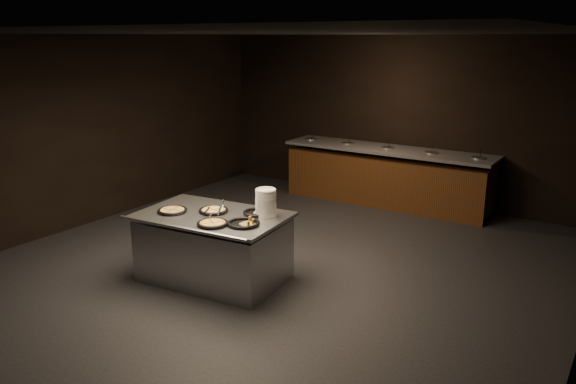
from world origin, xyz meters
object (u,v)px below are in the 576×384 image
at_px(plate_stack, 266,203).
at_px(pan_veggie_whole, 172,211).
at_px(serving_counter, 214,248).
at_px(pan_cheese_whole, 214,210).

height_order(plate_stack, pan_veggie_whole, plate_stack).
xyz_separation_m(serving_counter, pan_cheese_whole, (-0.04, 0.07, 0.45)).
bearing_deg(pan_cheese_whole, serving_counter, -59.45).
xyz_separation_m(serving_counter, plate_stack, (0.57, 0.29, 0.59)).
relative_size(plate_stack, pan_cheese_whole, 0.91).
relative_size(plate_stack, pan_veggie_whole, 0.91).
distance_m(pan_veggie_whole, pan_cheese_whole, 0.49).
bearing_deg(serving_counter, plate_stack, 21.31).
distance_m(serving_counter, pan_cheese_whole, 0.46).
bearing_deg(pan_veggie_whole, serving_counter, 24.35).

